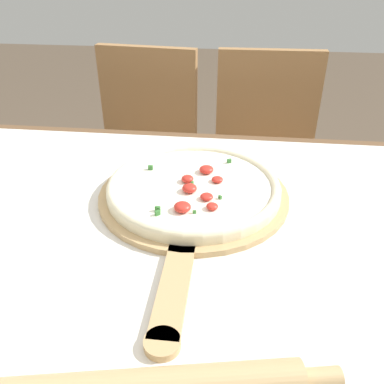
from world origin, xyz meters
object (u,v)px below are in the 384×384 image
Objects in this scene: chair_left at (144,150)px; chair_right at (264,156)px; pizza_peel at (193,200)px; pizza at (194,187)px.

chair_right is (0.47, 0.00, 0.00)m from chair_left.
pizza_peel is 0.67× the size of chair_left.
chair_right reaches higher than pizza_peel.
pizza_peel is 0.67× the size of chair_right.
chair_left is 1.00× the size of chair_right.
pizza_peel is 0.80m from chair_left.
chair_left reaches higher than pizza_peel.
pizza is at bearing -106.64° from chair_right.
pizza is at bearing 89.63° from pizza_peel.
pizza is 0.77m from chair_right.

